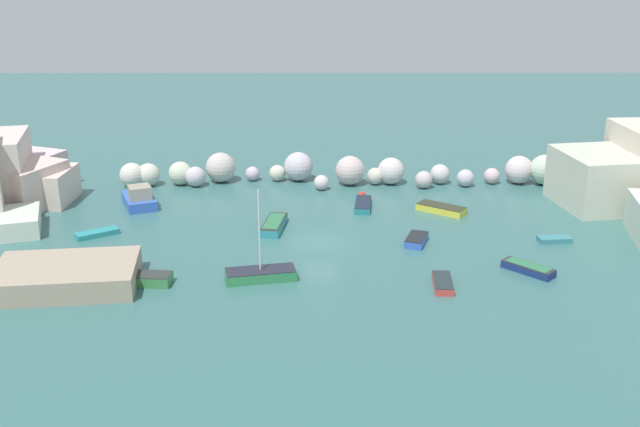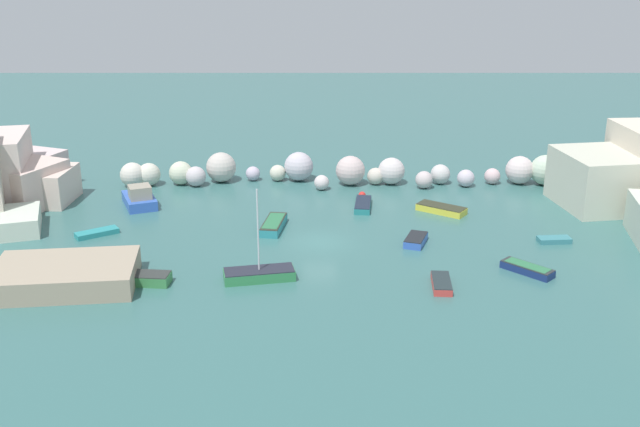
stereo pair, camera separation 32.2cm
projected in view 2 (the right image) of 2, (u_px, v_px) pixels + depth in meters
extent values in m
plane|color=#366663|center=(320.00, 242.00, 55.18)|extent=(160.00, 160.00, 0.00)
cube|color=beige|center=(23.00, 184.00, 62.77)|extent=(7.35, 7.35, 3.58)
cube|color=beige|center=(1.00, 174.00, 66.03)|extent=(10.61, 10.73, 3.26)
cube|color=beige|center=(34.00, 185.00, 63.68)|extent=(6.74, 5.30, 2.84)
cube|color=silver|center=(10.00, 222.00, 57.02)|extent=(5.57, 5.91, 1.50)
cube|color=beige|center=(614.00, 179.00, 62.48)|extent=(9.69, 8.42, 4.51)
sphere|color=beige|center=(133.00, 175.00, 67.76)|extent=(2.22, 2.22, 2.22)
sphere|color=beige|center=(149.00, 174.00, 68.15)|extent=(2.06, 2.06, 2.06)
sphere|color=beige|center=(181.00, 173.00, 68.47)|extent=(2.12, 2.12, 2.12)
sphere|color=beige|center=(196.00, 176.00, 67.99)|extent=(1.81, 1.81, 1.81)
sphere|color=beige|center=(222.00, 167.00, 69.18)|extent=(2.73, 2.73, 2.73)
sphere|color=#C1B2C7|center=(253.00, 174.00, 69.73)|extent=(1.32, 1.32, 1.32)
sphere|color=beige|center=(278.00, 173.00, 69.62)|extent=(1.49, 1.49, 1.49)
sphere|color=silver|center=(299.00, 166.00, 69.55)|extent=(2.66, 2.66, 2.66)
sphere|color=silver|center=(322.00, 182.00, 67.03)|extent=(1.34, 1.34, 1.34)
sphere|color=beige|center=(351.00, 170.00, 68.29)|extent=(2.65, 2.65, 2.65)
sphere|color=beige|center=(376.00, 176.00, 68.54)|extent=(1.53, 1.53, 1.53)
sphere|color=silver|center=(392.00, 171.00, 68.53)|extent=(2.43, 2.43, 2.43)
sphere|color=beige|center=(424.00, 180.00, 67.41)|extent=(1.56, 1.56, 1.56)
sphere|color=silver|center=(441.00, 174.00, 68.69)|extent=(1.79, 1.79, 1.79)
sphere|color=silver|center=(466.00, 178.00, 67.89)|extent=(1.56, 1.56, 1.56)
sphere|color=beige|center=(493.00, 176.00, 68.69)|extent=(1.45, 1.45, 1.45)
sphere|color=beige|center=(520.00, 170.00, 68.63)|extent=(2.54, 2.54, 2.54)
sphere|color=beige|center=(546.00, 170.00, 68.25)|extent=(2.74, 2.74, 2.74)
cube|color=tan|center=(66.00, 275.00, 47.80)|extent=(9.38, 6.68, 1.48)
sphere|color=red|center=(363.00, 195.00, 64.70)|extent=(0.63, 0.63, 0.63)
cube|color=#32834B|center=(260.00, 275.00, 48.87)|extent=(4.80, 2.49, 0.65)
cube|color=#232632|center=(259.00, 270.00, 48.76)|extent=(4.71, 2.44, 0.06)
cylinder|color=silver|center=(258.00, 230.00, 47.86)|extent=(0.10, 0.10, 5.49)
cube|color=teal|center=(555.00, 240.00, 55.12)|extent=(2.44, 1.23, 0.38)
cube|color=blue|center=(416.00, 240.00, 54.83)|extent=(2.06, 2.89, 0.51)
cube|color=black|center=(416.00, 237.00, 54.73)|extent=(2.02, 2.83, 0.06)
cube|color=#3B8348|center=(142.00, 279.00, 48.31)|extent=(3.80, 1.73, 0.65)
cube|color=#2E3230|center=(141.00, 274.00, 48.19)|extent=(3.72, 1.69, 0.06)
cube|color=gold|center=(442.00, 209.00, 61.38)|extent=(4.09, 3.49, 0.52)
cube|color=#2F3221|center=(442.00, 206.00, 61.29)|extent=(4.01, 3.42, 0.06)
cube|color=blue|center=(140.00, 201.00, 63.00)|extent=(3.73, 4.76, 0.83)
cube|color=#9E937F|center=(140.00, 192.00, 62.12)|extent=(2.24, 2.21, 1.06)
cube|color=black|center=(135.00, 187.00, 64.49)|extent=(0.54, 0.50, 0.50)
cube|color=teal|center=(274.00, 225.00, 57.74)|extent=(1.94, 4.33, 0.59)
cube|color=#2D2F26|center=(274.00, 221.00, 57.63)|extent=(1.91, 4.24, 0.06)
cube|color=#2D7047|center=(274.00, 221.00, 57.63)|extent=(1.65, 3.68, 0.08)
cube|color=teal|center=(97.00, 233.00, 56.47)|extent=(3.19, 2.64, 0.39)
cube|color=navy|center=(528.00, 269.00, 49.91)|extent=(3.28, 3.30, 0.47)
cube|color=#292D2F|center=(528.00, 266.00, 49.83)|extent=(3.22, 3.23, 0.06)
cube|color=#2D7047|center=(528.00, 266.00, 49.82)|extent=(2.79, 2.80, 0.08)
cube|color=teal|center=(363.00, 205.00, 62.44)|extent=(1.64, 3.84, 0.48)
cube|color=#1A2434|center=(363.00, 202.00, 62.35)|extent=(1.61, 3.76, 0.06)
cube|color=#C83E39|center=(442.00, 284.00, 47.82)|extent=(1.35, 3.02, 0.44)
cube|color=#212D30|center=(442.00, 280.00, 47.74)|extent=(1.32, 2.96, 0.06)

